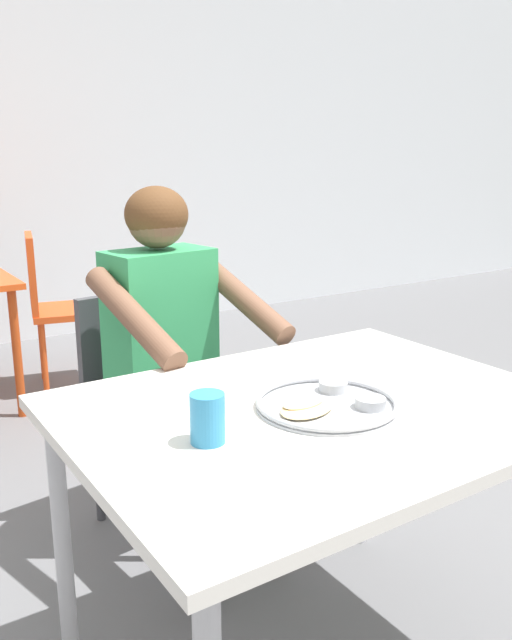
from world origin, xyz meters
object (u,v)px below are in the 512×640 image
at_px(table_foreground, 317,433).
at_px(diner_foreground, 176,341).
at_px(chair_foreground, 145,392).
at_px(thali_tray, 328,403).
at_px(drinking_cup, 207,416).
at_px(chair_red_right, 55,300).

xyz_separation_m(table_foreground, diner_foreground, (-0.00, 0.73, 0.05)).
bearing_deg(table_foreground, chair_foreground, 91.59).
xyz_separation_m(table_foreground, thali_tray, (0.00, -0.03, 0.08)).
xyz_separation_m(drinking_cup, chair_foreground, (0.29, 0.98, -0.32)).
relative_size(chair_foreground, diner_foreground, 0.68).
bearing_deg(drinking_cup, thali_tray, 1.37).
height_order(table_foreground, diner_foreground, diner_foreground).
xyz_separation_m(thali_tray, chair_foreground, (-0.03, 0.98, -0.27)).
distance_m(chair_foreground, chair_red_right, 1.59).
distance_m(drinking_cup, chair_red_right, 2.62).
bearing_deg(chair_foreground, diner_foreground, -84.02).
bearing_deg(chair_foreground, drinking_cup, -106.45).
height_order(drinking_cup, chair_red_right, chair_red_right).
relative_size(diner_foreground, chair_red_right, 1.37).
relative_size(thali_tray, diner_foreground, 0.27).
height_order(table_foreground, chair_red_right, chair_red_right).
relative_size(table_foreground, chair_foreground, 1.37).
height_order(chair_foreground, diner_foreground, diner_foreground).
bearing_deg(diner_foreground, chair_red_right, 86.06).
bearing_deg(chair_red_right, thali_tray, -92.60).
distance_m(thali_tray, drinking_cup, 0.32).
bearing_deg(table_foreground, drinking_cup, -173.30).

